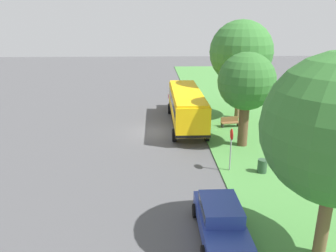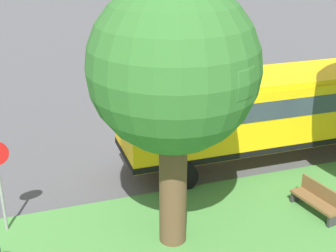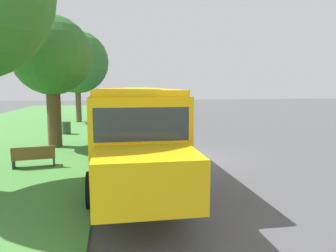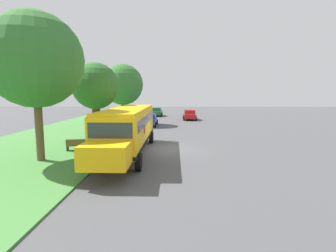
{
  "view_description": "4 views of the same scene",
  "coord_description": "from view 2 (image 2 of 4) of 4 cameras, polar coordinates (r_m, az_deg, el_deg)",
  "views": [
    {
      "loc": [
        -0.09,
        25.75,
        8.82
      ],
      "look_at": [
        -1.0,
        3.2,
        1.53
      ],
      "focal_mm": 35.0,
      "sensor_mm": 36.0,
      "label": 1
    },
    {
      "loc": [
        -16.23,
        6.84,
        7.68
      ],
      "look_at": [
        -2.56,
        2.29,
        1.65
      ],
      "focal_mm": 50.0,
      "sensor_mm": 36.0,
      "label": 2
    },
    {
      "loc": [
        -3.44,
        -14.23,
        3.27
      ],
      "look_at": [
        -0.62,
        2.4,
        1.18
      ],
      "focal_mm": 35.0,
      "sensor_mm": 36.0,
      "label": 3
    },
    {
      "loc": [
        0.41,
        -19.33,
        4.23
      ],
      "look_at": [
        -0.13,
        3.06,
        1.36
      ],
      "focal_mm": 28.0,
      "sensor_mm": 36.0,
      "label": 4
    }
  ],
  "objects": [
    {
      "name": "ground_plane",
      "position": [
        19.22,
        4.09,
        -0.91
      ],
      "size": [
        120.0,
        120.0,
        0.0
      ],
      "primitive_type": "plane",
      "color": "#4C4C4F"
    },
    {
      "name": "school_bus",
      "position": [
        16.93,
        13.04,
        2.22
      ],
      "size": [
        2.85,
        12.42,
        3.16
      ],
      "color": "yellow",
      "rests_on": "ground"
    },
    {
      "name": "oak_tree_roadside_mid",
      "position": [
        10.67,
        1.23,
        6.72
      ],
      "size": [
        4.03,
        4.03,
        6.82
      ],
      "color": "brown",
      "rests_on": "ground"
    },
    {
      "name": "park_bench",
      "position": [
        14.38,
        17.74,
        -8.59
      ],
      "size": [
        1.66,
        0.77,
        0.92
      ],
      "color": "brown",
      "rests_on": "ground"
    }
  ]
}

